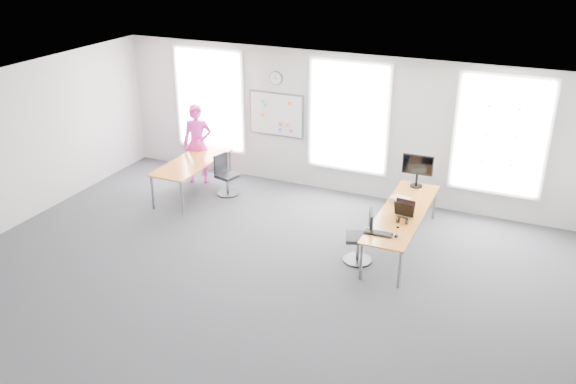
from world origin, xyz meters
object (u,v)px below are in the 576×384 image
at_px(desk_left, 192,164).
at_px(person, 198,144).
at_px(desk_right, 402,214).
at_px(monitor, 418,168).
at_px(chair_right, 362,240).
at_px(keyboard, 378,233).
at_px(chair_left, 226,177).
at_px(headphones, 402,220).

relative_size(desk_left, person, 1.17).
bearing_deg(desk_right, person, 166.83).
bearing_deg(monitor, chair_right, -104.94).
bearing_deg(monitor, keyboard, -95.26).
height_order(chair_right, keyboard, chair_right).
xyz_separation_m(chair_right, person, (-4.42, 1.94, 0.47)).
height_order(desk_left, chair_left, chair_left).
relative_size(chair_left, headphones, 4.38).
xyz_separation_m(desk_left, keyboard, (4.49, -1.47, 0.01)).
height_order(desk_right, chair_left, chair_left).
distance_m(chair_right, keyboard, 0.48).
bearing_deg(desk_left, chair_right, -17.03).
relative_size(person, keyboard, 3.79).
height_order(keyboard, headphones, headphones).
xyz_separation_m(desk_right, chair_left, (-4.02, 0.78, -0.26)).
xyz_separation_m(desk_left, headphones, (4.74, -0.93, 0.05)).
bearing_deg(desk_left, keyboard, -18.18).
bearing_deg(desk_right, monitor, 92.02).
xyz_separation_m(person, headphones, (5.01, -1.59, -0.14)).
distance_m(headphones, monitor, 1.69).
xyz_separation_m(chair_left, person, (-0.89, 0.37, 0.50)).
height_order(chair_right, person, person).
distance_m(person, keyboard, 5.22).
relative_size(desk_left, headphones, 10.31).
relative_size(person, headphones, 8.82).
relative_size(keyboard, headphones, 2.33).
bearing_deg(keyboard, headphones, 61.82).
bearing_deg(keyboard, monitor, 83.71).
xyz_separation_m(person, monitor, (4.87, 0.05, 0.20)).
height_order(headphones, monitor, monitor).
height_order(chair_right, headphones, chair_right).
bearing_deg(chair_right, monitor, 148.23).
distance_m(desk_right, desk_left, 4.67).
height_order(person, headphones, person).
relative_size(desk_left, keyboard, 4.43).
relative_size(desk_right, desk_left, 1.37).
height_order(desk_right, headphones, headphones).
xyz_separation_m(keyboard, headphones, (0.25, 0.55, 0.04)).
height_order(desk_left, person, person).
distance_m(desk_left, headphones, 4.83).
distance_m(desk_left, person, 0.74).
distance_m(desk_left, keyboard, 4.73).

